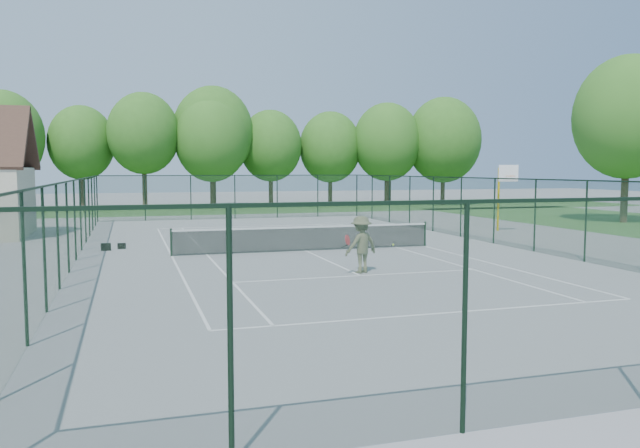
{
  "coord_description": "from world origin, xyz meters",
  "views": [
    {
      "loc": [
        -7.07,
        -24.92,
        3.4
      ],
      "look_at": [
        0.0,
        -2.0,
        1.3
      ],
      "focal_mm": 35.0,
      "sensor_mm": 36.0,
      "label": 1
    }
  ],
  "objects_px": {
    "tennis_net": "(306,237)",
    "tennis_player": "(361,244)",
    "sports_bag_a": "(106,247)",
    "basketball_goal": "(504,185)"
  },
  "relations": [
    {
      "from": "tennis_player",
      "to": "basketball_goal",
      "type": "bearing_deg",
      "value": 40.52
    },
    {
      "from": "tennis_net",
      "to": "tennis_player",
      "type": "height_order",
      "value": "tennis_player"
    },
    {
      "from": "tennis_net",
      "to": "basketball_goal",
      "type": "xyz_separation_m",
      "value": [
        12.61,
        4.73,
        1.99
      ]
    },
    {
      "from": "tennis_net",
      "to": "sports_bag_a",
      "type": "distance_m",
      "value": 8.44
    },
    {
      "from": "sports_bag_a",
      "to": "tennis_net",
      "type": "bearing_deg",
      "value": -26.88
    },
    {
      "from": "basketball_goal",
      "to": "tennis_player",
      "type": "bearing_deg",
      "value": -139.48
    },
    {
      "from": "basketball_goal",
      "to": "tennis_player",
      "type": "xyz_separation_m",
      "value": [
        -12.38,
        -10.58,
        -1.63
      ]
    },
    {
      "from": "basketball_goal",
      "to": "sports_bag_a",
      "type": "bearing_deg",
      "value": -174.1
    },
    {
      "from": "tennis_net",
      "to": "tennis_player",
      "type": "bearing_deg",
      "value": -87.73
    },
    {
      "from": "sports_bag_a",
      "to": "tennis_player",
      "type": "height_order",
      "value": "tennis_player"
    }
  ]
}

